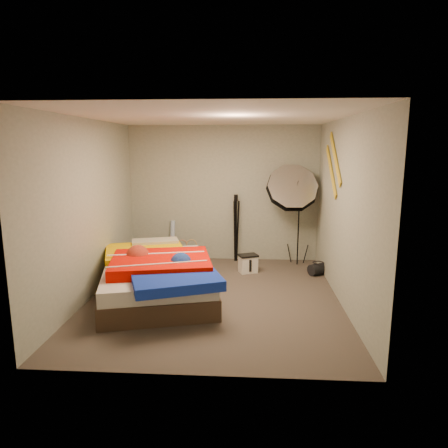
# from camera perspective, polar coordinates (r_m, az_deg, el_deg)

# --- Properties ---
(floor) EXTENTS (4.00, 4.00, 0.00)m
(floor) POSITION_cam_1_polar(r_m,az_deg,el_deg) (5.81, -1.38, -10.37)
(floor) COLOR #4E433B
(floor) RESTS_ON ground
(ceiling) EXTENTS (4.00, 4.00, 0.00)m
(ceiling) POSITION_cam_1_polar(r_m,az_deg,el_deg) (5.42, -1.50, 15.05)
(ceiling) COLOR silver
(ceiling) RESTS_ON wall_back
(wall_back) EXTENTS (3.50, 0.00, 3.50)m
(wall_back) POSITION_cam_1_polar(r_m,az_deg,el_deg) (7.46, -0.09, 4.33)
(wall_back) COLOR #A0A494
(wall_back) RESTS_ON floor
(wall_front) EXTENTS (3.50, 0.00, 3.50)m
(wall_front) POSITION_cam_1_polar(r_m,az_deg,el_deg) (3.53, -4.28, -3.24)
(wall_front) COLOR #A0A494
(wall_front) RESTS_ON floor
(wall_left) EXTENTS (0.00, 4.00, 4.00)m
(wall_left) POSITION_cam_1_polar(r_m,az_deg,el_deg) (5.90, -18.65, 1.97)
(wall_left) COLOR #A0A494
(wall_left) RESTS_ON floor
(wall_right) EXTENTS (0.00, 4.00, 4.00)m
(wall_right) POSITION_cam_1_polar(r_m,az_deg,el_deg) (5.61, 16.69, 1.64)
(wall_right) COLOR #A0A494
(wall_right) RESTS_ON floor
(tote_bag) EXTENTS (0.41, 0.25, 0.39)m
(tote_bag) POSITION_cam_1_polar(r_m,az_deg,el_deg) (7.15, -5.34, -4.69)
(tote_bag) COLOR #A48356
(tote_bag) RESTS_ON floor
(wrapping_roll) EXTENTS (0.11, 0.22, 0.75)m
(wrapping_roll) POSITION_cam_1_polar(r_m,az_deg,el_deg) (7.63, -7.40, -2.31)
(wrapping_roll) COLOR #6187C4
(wrapping_roll) RESTS_ON floor
(camera_case) EXTENTS (0.34, 0.30, 0.29)m
(camera_case) POSITION_cam_1_polar(r_m,az_deg,el_deg) (6.86, 3.45, -5.74)
(camera_case) COLOR silver
(camera_case) RESTS_ON floor
(duffel_bag) EXTENTS (0.37, 0.33, 0.19)m
(duffel_bag) POSITION_cam_1_polar(r_m,az_deg,el_deg) (6.91, 13.29, -6.30)
(duffel_bag) COLOR black
(duffel_bag) RESTS_ON floor
(wall_stripe_upper) EXTENTS (0.02, 0.91, 0.78)m
(wall_stripe_upper) POSITION_cam_1_polar(r_m,az_deg,el_deg) (6.12, 15.61, 9.04)
(wall_stripe_upper) COLOR gold
(wall_stripe_upper) RESTS_ON wall_right
(wall_stripe_lower) EXTENTS (0.02, 0.91, 0.78)m
(wall_stripe_lower) POSITION_cam_1_polar(r_m,az_deg,el_deg) (6.38, 15.06, 7.33)
(wall_stripe_lower) COLOR gold
(wall_stripe_lower) RESTS_ON wall_right
(bed) EXTENTS (2.03, 2.50, 0.62)m
(bed) POSITION_cam_1_polar(r_m,az_deg,el_deg) (5.82, -9.47, -7.22)
(bed) COLOR #402E21
(bed) RESTS_ON floor
(photo_umbrella) EXTENTS (1.11, 0.82, 1.92)m
(photo_umbrella) POSITION_cam_1_polar(r_m,az_deg,el_deg) (7.15, 9.66, 4.91)
(photo_umbrella) COLOR black
(photo_umbrella) RESTS_ON floor
(camera_tripod) EXTENTS (0.07, 0.07, 1.26)m
(camera_tripod) POSITION_cam_1_polar(r_m,az_deg,el_deg) (7.40, 1.70, 0.11)
(camera_tripod) COLOR black
(camera_tripod) RESTS_ON floor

